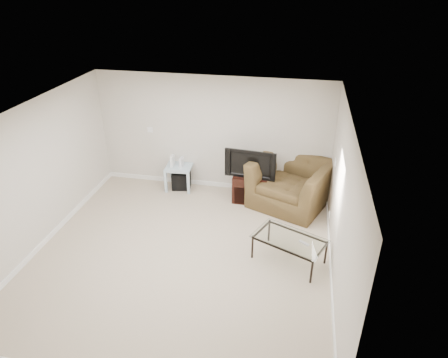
% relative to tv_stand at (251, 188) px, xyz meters
% --- Properties ---
extents(floor, '(5.00, 5.00, 0.00)m').
position_rel_tv_stand_xyz_m(floor, '(-0.90, -2.05, -0.30)').
color(floor, tan).
rests_on(floor, ground).
extents(ceiling, '(5.00, 5.00, 0.00)m').
position_rel_tv_stand_xyz_m(ceiling, '(-0.90, -2.05, 2.20)').
color(ceiling, white).
rests_on(ceiling, ground).
extents(wall_back, '(5.00, 0.02, 2.50)m').
position_rel_tv_stand_xyz_m(wall_back, '(-0.90, 0.45, 0.95)').
color(wall_back, silver).
rests_on(wall_back, ground).
extents(wall_left, '(0.02, 5.00, 2.50)m').
position_rel_tv_stand_xyz_m(wall_left, '(-3.40, -2.05, 0.95)').
color(wall_left, silver).
rests_on(wall_left, ground).
extents(wall_right, '(0.02, 5.00, 2.50)m').
position_rel_tv_stand_xyz_m(wall_right, '(1.60, -2.05, 0.95)').
color(wall_right, silver).
rests_on(wall_right, ground).
extents(plate_back, '(0.12, 0.02, 0.12)m').
position_rel_tv_stand_xyz_m(plate_back, '(-2.30, 0.44, 0.95)').
color(plate_back, white).
rests_on(plate_back, wall_back).
extents(plate_right_switch, '(0.02, 0.09, 0.13)m').
position_rel_tv_stand_xyz_m(plate_right_switch, '(1.59, -0.45, 0.95)').
color(plate_right_switch, white).
rests_on(plate_right_switch, wall_right).
extents(plate_right_outlet, '(0.02, 0.08, 0.12)m').
position_rel_tv_stand_xyz_m(plate_right_outlet, '(1.59, -0.75, 0.00)').
color(plate_right_outlet, white).
rests_on(plate_right_outlet, wall_right).
extents(tv_stand, '(0.72, 0.50, 0.59)m').
position_rel_tv_stand_xyz_m(tv_stand, '(0.00, 0.00, 0.00)').
color(tv_stand, black).
rests_on(tv_stand, floor).
extents(dvd_player, '(0.37, 0.26, 0.05)m').
position_rel_tv_stand_xyz_m(dvd_player, '(-0.00, -0.04, 0.20)').
color(dvd_player, black).
rests_on(dvd_player, tv_stand).
extents(television, '(0.98, 0.29, 0.60)m').
position_rel_tv_stand_xyz_m(television, '(-0.00, -0.03, 0.60)').
color(television, black).
rests_on(television, tv_stand).
extents(side_table, '(0.59, 0.59, 0.54)m').
position_rel_tv_stand_xyz_m(side_table, '(-1.62, 0.23, -0.03)').
color(side_table, silver).
rests_on(side_table, floor).
extents(subwoofer, '(0.47, 0.47, 0.40)m').
position_rel_tv_stand_xyz_m(subwoofer, '(-1.59, 0.25, -0.11)').
color(subwoofer, black).
rests_on(subwoofer, floor).
extents(game_console, '(0.06, 0.18, 0.25)m').
position_rel_tv_stand_xyz_m(game_console, '(-1.75, 0.20, 0.36)').
color(game_console, white).
rests_on(game_console, side_table).
extents(game_case, '(0.07, 0.16, 0.21)m').
position_rel_tv_stand_xyz_m(game_case, '(-1.55, 0.21, 0.35)').
color(game_case, silver).
rests_on(game_case, side_table).
extents(recliner, '(1.74, 1.46, 1.30)m').
position_rel_tv_stand_xyz_m(recliner, '(0.81, 0.00, 0.35)').
color(recliner, brown).
rests_on(recliner, floor).
extents(coffee_table, '(1.32, 1.06, 0.45)m').
position_rel_tv_stand_xyz_m(coffee_table, '(0.90, -1.85, -0.07)').
color(coffee_table, black).
rests_on(coffee_table, floor).
extents(remote, '(0.18, 0.14, 0.02)m').
position_rel_tv_stand_xyz_m(remote, '(1.13, -1.94, 0.17)').
color(remote, '#B2B2B7').
rests_on(remote, coffee_table).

